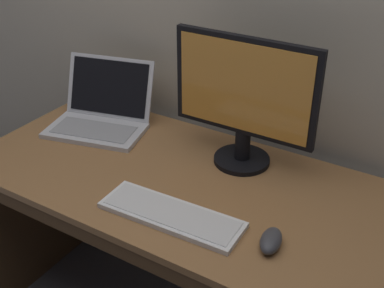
{
  "coord_description": "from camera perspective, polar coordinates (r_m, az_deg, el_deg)",
  "views": [
    {
      "loc": [
        0.74,
        -1.12,
        1.61
      ],
      "look_at": [
        0.05,
        0.0,
        0.85
      ],
      "focal_mm": 46.34,
      "sensor_mm": 36.0,
      "label": 1
    }
  ],
  "objects": [
    {
      "name": "laptop_silver",
      "position": [
        1.93,
        -10.54,
        3.2
      ],
      "size": [
        0.42,
        0.37,
        0.24
      ],
      "color": "silver",
      "rests_on": "desk"
    },
    {
      "name": "external_monitor",
      "position": [
        1.59,
        5.98,
        5.05
      ],
      "size": [
        0.49,
        0.19,
        0.44
      ],
      "color": "black",
      "rests_on": "desk"
    },
    {
      "name": "desk",
      "position": [
        1.73,
        -1.74,
        -9.4
      ],
      "size": [
        1.41,
        0.68,
        0.71
      ],
      "color": "olive",
      "rests_on": "ground"
    },
    {
      "name": "computer_mouse",
      "position": [
        1.36,
        9.07,
        -10.93
      ],
      "size": [
        0.08,
        0.12,
        0.04
      ],
      "primitive_type": "ellipsoid",
      "rotation": [
        0.0,
        0.0,
        0.19
      ],
      "color": "#38383D",
      "rests_on": "desk"
    },
    {
      "name": "wired_keyboard",
      "position": [
        1.45,
        -2.41,
        -8.13
      ],
      "size": [
        0.43,
        0.15,
        0.02
      ],
      "color": "white",
      "rests_on": "desk"
    }
  ]
}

